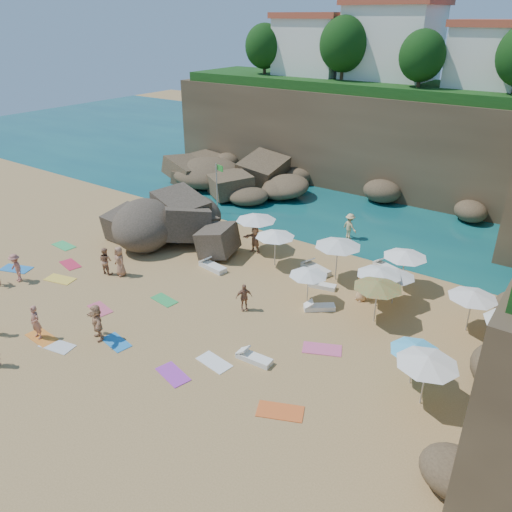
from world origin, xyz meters
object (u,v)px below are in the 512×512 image
Objects in this scene: parasol_2 at (405,254)px; person_stand_1 at (106,261)px; person_stand_3 at (244,297)px; person_stand_5 at (255,239)px; parasol_0 at (338,243)px; lounger_0 at (213,267)px; person_stand_2 at (350,226)px; rock_outcrop at (182,243)px; flag_pole at (218,182)px; parasol_1 at (275,234)px; person_stand_4 at (361,287)px.

person_stand_1 is (-14.79, -8.43, -1.27)m from parasol_2.
person_stand_1 is 9.15m from person_stand_3.
person_stand_1 is 9.25m from person_stand_5.
parasol_2 is 1.61× the size of person_stand_3.
parasol_0 is at bearing -160.19° from parasol_2.
lounger_0 is 10.10m from person_stand_2.
rock_outcrop is 11.08m from parasol_0.
flag_pole is 16.00m from parasol_2.
flag_pole is 2.24× the size of person_stand_5.
rock_outcrop is 4.57× the size of person_stand_2.
person_stand_1 is at bearing -138.42° from parasol_1.
lounger_0 is 1.17× the size of person_stand_4.
parasol_1 is 2.55m from person_stand_5.
person_stand_2 is 6.78m from person_stand_5.
lounger_0 is (4.15, -1.75, 0.15)m from rock_outcrop.
lounger_0 is 1.15× the size of person_stand_1.
rock_outcrop reaches higher than lounger_0.
flag_pole is at bearing 135.57° from lounger_0.
parasol_1 is (8.39, -4.88, -0.44)m from flag_pole.
flag_pole is 10.51m from person_stand_2.
parasol_1 reaches higher than rock_outcrop.
person_stand_1 is 0.93× the size of person_stand_2.
rock_outcrop is 5.41× the size of person_stand_3.
parasol_2 is 1.46× the size of person_stand_1.
rock_outcrop is at bearing -153.83° from person_stand_4.
person_stand_3 is 0.93× the size of person_stand_4.
person_stand_4 is 8.28m from person_stand_5.
person_stand_2 reaches higher than person_stand_5.
person_stand_1 is at bearing -130.65° from person_stand_4.
parasol_0 is 1.10× the size of parasol_2.
lounger_0 is (-10.05, -4.38, -1.94)m from parasol_2.
person_stand_2 is (-5.41, 4.56, -1.20)m from parasol_2.
flag_pole is 13.00m from parasol_0.
lounger_0 is at bearing -156.43° from parasol_2.
parasol_1 is 10.09m from person_stand_1.
person_stand_2 is at bearing 146.04° from person_stand_4.
flag_pole reaches higher than lounger_0.
person_stand_1 reaches higher than lounger_0.
person_stand_3 is at bearing -109.55° from person_stand_4.
person_stand_3 is 7.07m from person_stand_5.
person_stand_4 is 0.92× the size of person_stand_5.
lounger_0 is at bearing -142.42° from person_stand_4.
parasol_0 is 1.51× the size of person_stand_5.
parasol_1 is 1.59× the size of person_stand_3.
person_stand_3 is (-2.31, -5.74, -1.55)m from parasol_0.
person_stand_2 is 1.02× the size of person_stand_5.
flag_pole is at bearing 30.60° from person_stand_2.
lounger_0 is 1.26× the size of person_stand_3.
parasol_1 is 1.36× the size of person_stand_5.
person_stand_4 is at bearing -16.52° from person_stand_5.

